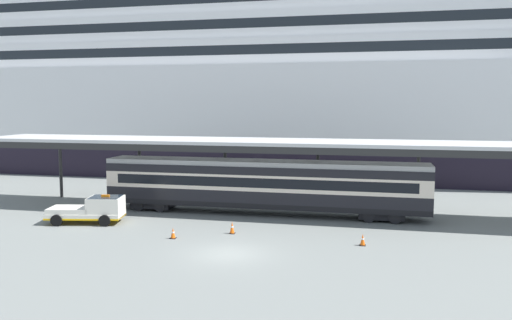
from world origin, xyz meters
name	(u,v)px	position (x,y,z in m)	size (l,w,h in m)	color
ground_plane	(228,254)	(0.00, 0.00, 0.00)	(400.00, 400.00, 0.00)	slate
cruise_ship	(292,59)	(-2.80, 40.95, 14.27)	(166.10, 30.63, 41.67)	black
platform_canopy	(264,143)	(-0.29, 11.00, 5.38)	(46.07, 5.85, 5.63)	silver
train_carriage	(263,184)	(-0.29, 10.58, 2.31)	(24.46, 2.81, 4.11)	black
service_truck	(93,209)	(-11.36, 5.09, 0.99)	(5.50, 3.03, 2.02)	silver
traffic_cone_near	(232,228)	(-0.99, 4.38, 0.39)	(0.36, 0.36, 0.79)	black
traffic_cone_mid	(173,233)	(-4.27, 2.41, 0.34)	(0.36, 0.36, 0.69)	black
traffic_cone_far	(363,240)	(7.32, 3.40, 0.35)	(0.36, 0.36, 0.70)	black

